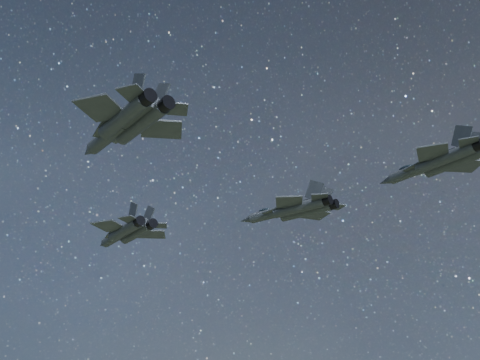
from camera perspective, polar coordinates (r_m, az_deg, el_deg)
The scene contains 4 objects.
jet_lead at distance 89.24m, azimuth -11.41°, elevation -5.17°, with size 17.87×11.76×4.58m.
jet_left at distance 82.67m, azimuth 5.56°, elevation -3.00°, with size 17.25×12.08×4.35m.
jet_right at distance 60.79m, azimuth -11.46°, elevation 5.71°, with size 18.09×12.03×4.60m.
jet_slot at distance 71.90m, azimuth 19.68°, elevation 1.76°, with size 15.89×10.52×4.05m.
Camera 1 is at (35.10, -58.91, 110.98)m, focal length 42.00 mm.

